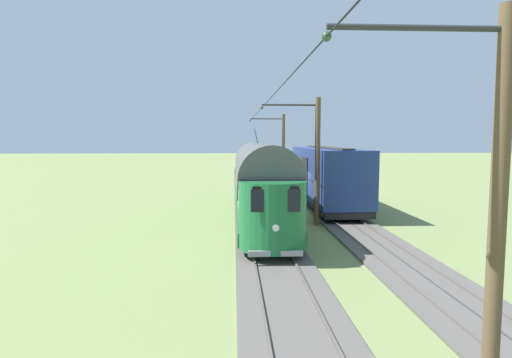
# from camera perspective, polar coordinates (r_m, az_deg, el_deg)

# --- Properties ---
(ground_plane) EXTENTS (220.00, 220.00, 0.00)m
(ground_plane) POSITION_cam_1_polar(r_m,az_deg,el_deg) (27.27, 5.00, -4.25)
(ground_plane) COLOR olive
(track_streetcar_siding) EXTENTS (2.80, 80.00, 0.18)m
(track_streetcar_siding) POSITION_cam_1_polar(r_m,az_deg,el_deg) (27.98, 9.62, -3.94)
(track_streetcar_siding) COLOR #56514C
(track_streetcar_siding) RESTS_ON ground
(track_adjacent_siding) EXTENTS (2.80, 80.00, 0.18)m
(track_adjacent_siding) POSITION_cam_1_polar(r_m,az_deg,el_deg) (27.35, 0.09, -4.08)
(track_adjacent_siding) COLOR #56514C
(track_adjacent_siding) RESTS_ON ground
(vintage_streetcar) EXTENTS (2.65, 17.83, 5.08)m
(vintage_streetcar) POSITION_cam_1_polar(r_m,az_deg,el_deg) (23.64, 0.54, -0.17)
(vintage_streetcar) COLOR #196033
(vintage_streetcar) RESTS_ON ground
(coach_adjacent) EXTENTS (2.96, 11.74, 3.85)m
(coach_adjacent) POSITION_cam_1_polar(r_m,az_deg,el_deg) (28.31, 9.40, 0.47)
(coach_adjacent) COLOR navy
(coach_adjacent) RESTS_ON ground
(catenary_pole_foreground) EXTENTS (3.13, 0.28, 6.69)m
(catenary_pole_foreground) POSITION_cam_1_polar(r_m,az_deg,el_deg) (37.70, 3.51, 3.80)
(catenary_pole_foreground) COLOR brown
(catenary_pole_foreground) RESTS_ON ground
(catenary_pole_mid_near) EXTENTS (3.13, 0.28, 6.69)m
(catenary_pole_mid_near) POSITION_cam_1_polar(r_m,az_deg,el_deg) (22.54, 7.94, 2.71)
(catenary_pole_mid_near) COLOR brown
(catenary_pole_mid_near) RESTS_ON ground
(catenary_pole_mid_far) EXTENTS (3.13, 0.28, 6.69)m
(catenary_pole_mid_far) POSITION_cam_1_polar(r_m,az_deg,el_deg) (8.08, 29.01, -2.61)
(catenary_pole_mid_far) COLOR brown
(catenary_pole_mid_far) RESTS_ON ground
(overhead_wire_run) EXTENTS (2.93, 34.66, 0.18)m
(overhead_wire_run) POSITION_cam_1_polar(r_m,az_deg,el_deg) (23.00, 0.83, 9.35)
(overhead_wire_run) COLOR black
(overhead_wire_run) RESTS_ON ground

